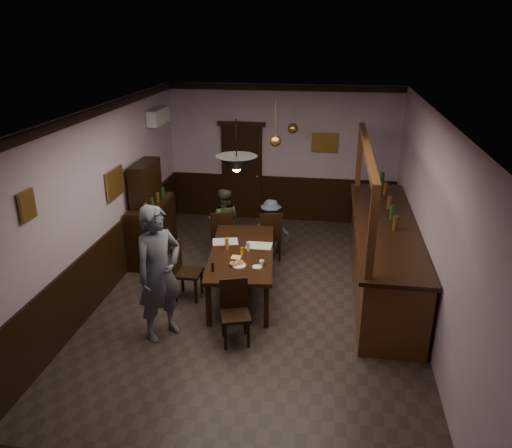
% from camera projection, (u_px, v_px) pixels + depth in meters
% --- Properties ---
extents(room, '(5.01, 8.01, 3.01)m').
position_uv_depth(room, '(254.00, 220.00, 7.23)').
color(room, '#2D2621').
rests_on(room, ground).
extents(dining_table, '(1.24, 2.30, 0.75)m').
position_uv_depth(dining_table, '(242.00, 255.00, 8.04)').
color(dining_table, black).
rests_on(dining_table, ground).
extents(chair_far_left, '(0.47, 0.47, 0.96)m').
position_uv_depth(chair_far_left, '(223.00, 233.00, 9.30)').
color(chair_far_left, black).
rests_on(chair_far_left, ground).
extents(chair_far_right, '(0.48, 0.48, 0.96)m').
position_uv_depth(chair_far_right, '(271.00, 234.00, 9.27)').
color(chair_far_right, black).
rests_on(chair_far_right, ground).
extents(chair_near, '(0.49, 0.49, 0.90)m').
position_uv_depth(chair_near, '(235.00, 308.00, 6.88)').
color(chair_near, black).
rests_on(chair_near, ground).
extents(chair_side, '(0.42, 0.42, 0.94)m').
position_uv_depth(chair_side, '(183.00, 268.00, 7.96)').
color(chair_side, black).
rests_on(chair_side, ground).
extents(person_standing, '(0.80, 0.85, 1.95)m').
position_uv_depth(person_standing, '(159.00, 273.00, 6.81)').
color(person_standing, '#52525D').
rests_on(person_standing, ground).
extents(person_seated_left, '(0.70, 0.58, 1.29)m').
position_uv_depth(person_seated_left, '(224.00, 221.00, 9.51)').
color(person_seated_left, '#3D462A').
rests_on(person_seated_left, ground).
extents(person_seated_right, '(0.73, 0.46, 1.09)m').
position_uv_depth(person_seated_right, '(271.00, 227.00, 9.52)').
color(person_seated_right, '#4B566C').
rests_on(person_seated_right, ground).
extents(newspaper_left, '(0.48, 0.40, 0.01)m').
position_uv_depth(newspaper_left, '(225.00, 242.00, 8.35)').
color(newspaper_left, silver).
rests_on(newspaper_left, dining_table).
extents(newspaper_right, '(0.42, 0.30, 0.01)m').
position_uv_depth(newspaper_right, '(259.00, 246.00, 8.20)').
color(newspaper_right, silver).
rests_on(newspaper_right, dining_table).
extents(napkin, '(0.17, 0.17, 0.00)m').
position_uv_depth(napkin, '(236.00, 257.00, 7.80)').
color(napkin, '#F0C458').
rests_on(napkin, dining_table).
extents(saucer, '(0.15, 0.15, 0.01)m').
position_uv_depth(saucer, '(257.00, 267.00, 7.48)').
color(saucer, white).
rests_on(saucer, dining_table).
extents(coffee_cup, '(0.09, 0.09, 0.07)m').
position_uv_depth(coffee_cup, '(262.00, 263.00, 7.51)').
color(coffee_cup, white).
rests_on(coffee_cup, saucer).
extents(pastry_plate, '(0.22, 0.22, 0.01)m').
position_uv_depth(pastry_plate, '(239.00, 265.00, 7.52)').
color(pastry_plate, white).
rests_on(pastry_plate, dining_table).
extents(pastry_ring_a, '(0.13, 0.13, 0.04)m').
position_uv_depth(pastry_ring_a, '(233.00, 264.00, 7.51)').
color(pastry_ring_a, '#C68C47').
rests_on(pastry_ring_a, pastry_plate).
extents(pastry_ring_b, '(0.13, 0.13, 0.04)m').
position_uv_depth(pastry_ring_b, '(239.00, 262.00, 7.56)').
color(pastry_ring_b, '#C68C47').
rests_on(pastry_ring_b, pastry_plate).
extents(soda_can, '(0.07, 0.07, 0.12)m').
position_uv_depth(soda_can, '(242.00, 251.00, 7.87)').
color(soda_can, '#FFAB15').
rests_on(soda_can, dining_table).
extents(beer_glass, '(0.06, 0.06, 0.20)m').
position_uv_depth(beer_glass, '(227.00, 244.00, 8.04)').
color(beer_glass, '#BF721E').
rests_on(beer_glass, dining_table).
extents(water_glass, '(0.06, 0.06, 0.15)m').
position_uv_depth(water_glass, '(248.00, 247.00, 7.99)').
color(water_glass, silver).
rests_on(water_glass, dining_table).
extents(pepper_mill, '(0.04, 0.04, 0.14)m').
position_uv_depth(pepper_mill, '(213.00, 267.00, 7.33)').
color(pepper_mill, black).
rests_on(pepper_mill, dining_table).
extents(sideboard, '(0.50, 1.40, 1.85)m').
position_uv_depth(sideboard, '(151.00, 220.00, 9.29)').
color(sideboard, black).
rests_on(sideboard, ground).
extents(bar_counter, '(0.99, 4.27, 2.40)m').
position_uv_depth(bar_counter, '(383.00, 253.00, 8.30)').
color(bar_counter, '#442612').
rests_on(bar_counter, ground).
extents(door_back, '(0.90, 0.06, 2.10)m').
position_uv_depth(door_back, '(242.00, 173.00, 11.15)').
color(door_back, black).
rests_on(door_back, ground).
extents(ac_unit, '(0.20, 0.85, 0.30)m').
position_uv_depth(ac_unit, '(158.00, 116.00, 9.88)').
color(ac_unit, white).
rests_on(ac_unit, ground).
extents(picture_left_small, '(0.04, 0.28, 0.36)m').
position_uv_depth(picture_left_small, '(27.00, 206.00, 5.87)').
color(picture_left_small, olive).
rests_on(picture_left_small, ground).
extents(picture_left_large, '(0.04, 0.62, 0.48)m').
position_uv_depth(picture_left_large, '(115.00, 183.00, 8.24)').
color(picture_left_large, olive).
rests_on(picture_left_large, ground).
extents(picture_back, '(0.55, 0.04, 0.42)m').
position_uv_depth(picture_back, '(325.00, 143.00, 10.63)').
color(picture_back, olive).
rests_on(picture_back, ground).
extents(pendant_iron, '(0.56, 0.56, 0.71)m').
position_uv_depth(pendant_iron, '(237.00, 164.00, 6.67)').
color(pendant_iron, black).
rests_on(pendant_iron, ground).
extents(pendant_brass_mid, '(0.20, 0.20, 0.81)m').
position_uv_depth(pendant_brass_mid, '(275.00, 141.00, 8.47)').
color(pendant_brass_mid, '#BF8C3F').
rests_on(pendant_brass_mid, ground).
extents(pendant_brass_far, '(0.20, 0.20, 0.81)m').
position_uv_depth(pendant_brass_far, '(293.00, 128.00, 9.50)').
color(pendant_brass_far, '#BF8C3F').
rests_on(pendant_brass_far, ground).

